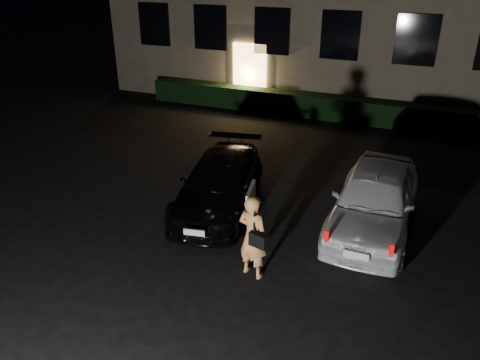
% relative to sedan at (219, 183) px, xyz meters
% --- Properties ---
extents(ground, '(80.00, 80.00, 0.00)m').
position_rel_sedan_xyz_m(ground, '(1.03, -2.69, -0.61)').
color(ground, black).
rests_on(ground, ground).
extents(hedge, '(15.00, 0.70, 0.85)m').
position_rel_sedan_xyz_m(hedge, '(1.03, 7.81, -0.18)').
color(hedge, black).
rests_on(hedge, ground).
extents(sedan, '(2.48, 4.42, 1.21)m').
position_rel_sedan_xyz_m(sedan, '(0.00, 0.00, 0.00)').
color(sedan, black).
rests_on(sedan, ground).
extents(hatch, '(1.74, 4.24, 1.44)m').
position_rel_sedan_xyz_m(hatch, '(3.62, 0.39, 0.11)').
color(hatch, white).
rests_on(hatch, ground).
extents(man, '(0.72, 0.57, 1.72)m').
position_rel_sedan_xyz_m(man, '(1.76, -2.28, 0.26)').
color(man, '#E99350').
rests_on(man, ground).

